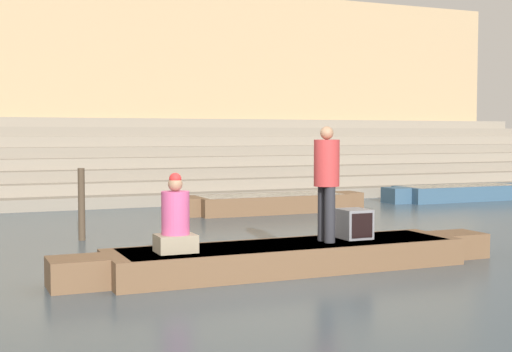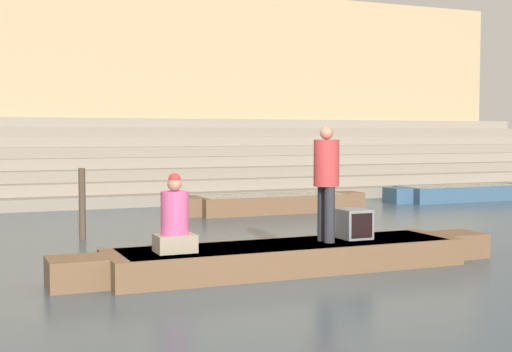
% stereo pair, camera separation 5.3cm
% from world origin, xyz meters
% --- Properties ---
extents(ground_plane, '(120.00, 120.00, 0.00)m').
position_xyz_m(ground_plane, '(0.00, 0.00, 0.00)').
color(ground_plane, '#3D4C56').
extents(ghat_steps, '(36.00, 5.93, 2.47)m').
position_xyz_m(ghat_steps, '(0.00, 13.79, 0.88)').
color(ghat_steps, gray).
rests_on(ghat_steps, ground).
extents(back_wall, '(34.20, 1.28, 7.12)m').
position_xyz_m(back_wall, '(0.00, 16.48, 3.53)').
color(back_wall, tan).
rests_on(back_wall, ground).
extents(rowboat_main, '(6.66, 1.33, 0.38)m').
position_xyz_m(rowboat_main, '(0.86, 0.60, 0.21)').
color(rowboat_main, brown).
rests_on(rowboat_main, ground).
extents(person_standing, '(0.37, 0.37, 1.67)m').
position_xyz_m(person_standing, '(1.44, 0.56, 1.34)').
color(person_standing, '#28282D').
rests_on(person_standing, rowboat_main).
extents(person_rowing, '(0.52, 0.41, 1.05)m').
position_xyz_m(person_rowing, '(-0.83, 0.53, 0.79)').
color(person_rowing, gray).
rests_on(person_rowing, rowboat_main).
extents(tv_set, '(0.42, 0.48, 0.44)m').
position_xyz_m(tv_set, '(1.98, 0.68, 0.60)').
color(tv_set, slate).
rests_on(tv_set, rowboat_main).
extents(moored_boat_shore, '(4.96, 1.31, 0.44)m').
position_xyz_m(moored_boat_shore, '(3.72, 7.60, 0.23)').
color(moored_boat_shore, brown).
rests_on(moored_boat_shore, ground).
extents(moored_boat_distant, '(5.04, 1.31, 0.44)m').
position_xyz_m(moored_boat_distant, '(10.18, 8.35, 0.23)').
color(moored_boat_distant, '#33516B').
rests_on(moored_boat_distant, ground).
extents(mooring_post, '(0.12, 0.12, 1.32)m').
position_xyz_m(mooring_post, '(-1.37, 4.68, 0.66)').
color(mooring_post, '#473828').
rests_on(mooring_post, ground).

